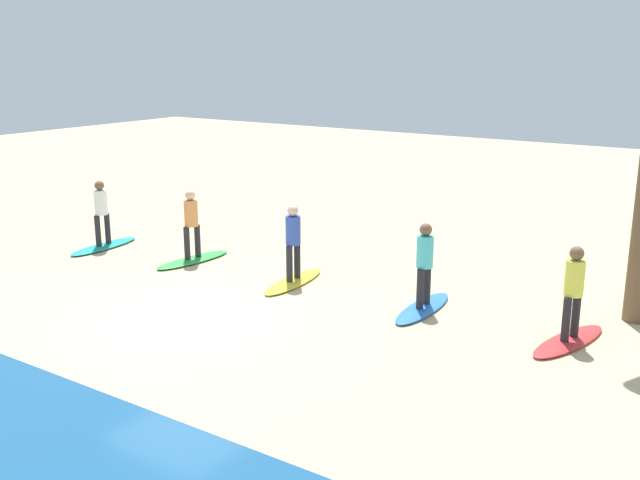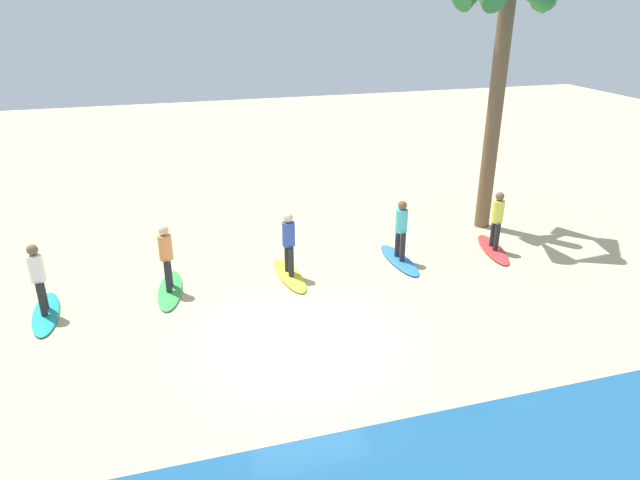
{
  "view_description": "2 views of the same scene",
  "coord_description": "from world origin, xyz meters",
  "px_view_note": "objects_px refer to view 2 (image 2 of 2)",
  "views": [
    {
      "loc": [
        -9.31,
        9.31,
        4.92
      ],
      "look_at": [
        -1.22,
        -2.72,
        1.1
      ],
      "focal_mm": 41.06,
      "sensor_mm": 36.0,
      "label": 1
    },
    {
      "loc": [
        2.49,
        10.04,
        6.64
      ],
      "look_at": [
        -1.2,
        -2.57,
        1.03
      ],
      "focal_mm": 32.38,
      "sensor_mm": 36.0,
      "label": 2
    }
  ],
  "objects_px": {
    "surfboard_blue": "(399,260)",
    "surfer_green": "(166,253)",
    "surfer_yellow": "(289,239)",
    "surfboard_yellow": "(289,275)",
    "surfboard_red": "(493,249)",
    "surfer_red": "(497,216)",
    "palm_tree": "(506,17)",
    "surfboard_teal": "(46,313)",
    "surfer_teal": "(37,274)",
    "surfer_blue": "(401,226)",
    "surfboard_green": "(170,290)"
  },
  "relations": [
    {
      "from": "surfboard_blue",
      "to": "surfer_green",
      "type": "xyz_separation_m",
      "value": [
        6.02,
        0.03,
        0.99
      ]
    },
    {
      "from": "surfer_yellow",
      "to": "surfboard_yellow",
      "type": "bearing_deg",
      "value": -90.0
    },
    {
      "from": "surfboard_red",
      "to": "surfer_red",
      "type": "xyz_separation_m",
      "value": [
        -0.0,
        0.0,
        0.99
      ]
    },
    {
      "from": "palm_tree",
      "to": "surfboard_blue",
      "type": "bearing_deg",
      "value": 25.92
    },
    {
      "from": "surfboard_yellow",
      "to": "surfer_red",
      "type": "bearing_deg",
      "value": 85.34
    },
    {
      "from": "surfboard_yellow",
      "to": "surfer_yellow",
      "type": "distance_m",
      "value": 0.99
    },
    {
      "from": "surfboard_teal",
      "to": "palm_tree",
      "type": "xyz_separation_m",
      "value": [
        -12.27,
        -2.1,
        6.03
      ]
    },
    {
      "from": "surfer_yellow",
      "to": "surfer_teal",
      "type": "height_order",
      "value": "same"
    },
    {
      "from": "surfer_red",
      "to": "surfer_green",
      "type": "bearing_deg",
      "value": -0.35
    },
    {
      "from": "surfer_red",
      "to": "surfer_teal",
      "type": "relative_size",
      "value": 1.0
    },
    {
      "from": "surfboard_red",
      "to": "surfer_yellow",
      "type": "distance_m",
      "value": 5.95
    },
    {
      "from": "surfboard_red",
      "to": "surfer_green",
      "type": "bearing_deg",
      "value": -77.18
    },
    {
      "from": "surfboard_blue",
      "to": "surfer_green",
      "type": "height_order",
      "value": "surfer_green"
    },
    {
      "from": "surfer_green",
      "to": "surfer_blue",
      "type": "bearing_deg",
      "value": -179.68
    },
    {
      "from": "surfboard_red",
      "to": "surfboard_teal",
      "type": "distance_m",
      "value": 11.58
    },
    {
      "from": "surfboard_teal",
      "to": "surfer_red",
      "type": "bearing_deg",
      "value": 88.57
    },
    {
      "from": "surfboard_teal",
      "to": "palm_tree",
      "type": "distance_m",
      "value": 13.83
    },
    {
      "from": "surfer_teal",
      "to": "surfer_red",
      "type": "bearing_deg",
      "value": -178.48
    },
    {
      "from": "surfer_green",
      "to": "surfer_red",
      "type": "bearing_deg",
      "value": 179.65
    },
    {
      "from": "surfer_red",
      "to": "palm_tree",
      "type": "relative_size",
      "value": 0.22
    },
    {
      "from": "surfer_blue",
      "to": "surfboard_teal",
      "type": "xyz_separation_m",
      "value": [
        8.76,
        0.4,
        -0.99
      ]
    },
    {
      "from": "surfer_red",
      "to": "surfboard_green",
      "type": "xyz_separation_m",
      "value": [
        8.84,
        -0.05,
        -0.99
      ]
    },
    {
      "from": "surfboard_blue",
      "to": "surfer_blue",
      "type": "bearing_deg",
      "value": -1.55
    },
    {
      "from": "surfboard_yellow",
      "to": "surfer_yellow",
      "type": "height_order",
      "value": "surfer_yellow"
    },
    {
      "from": "surfboard_red",
      "to": "surfboard_yellow",
      "type": "bearing_deg",
      "value": -77.17
    },
    {
      "from": "surfboard_blue",
      "to": "surfer_blue",
      "type": "xyz_separation_m",
      "value": [
        0.0,
        0.0,
        0.99
      ]
    },
    {
      "from": "surfboard_yellow",
      "to": "surfer_yellow",
      "type": "relative_size",
      "value": 1.28
    },
    {
      "from": "surfer_red",
      "to": "surfboard_blue",
      "type": "height_order",
      "value": "surfer_red"
    },
    {
      "from": "surfer_green",
      "to": "surfer_teal",
      "type": "xyz_separation_m",
      "value": [
        2.74,
        0.36,
        0.0
      ]
    },
    {
      "from": "surfboard_teal",
      "to": "surfboard_blue",
      "type": "bearing_deg",
      "value": 89.64
    },
    {
      "from": "surfer_green",
      "to": "surfboard_teal",
      "type": "distance_m",
      "value": 2.93
    },
    {
      "from": "surfboard_green",
      "to": "surfer_green",
      "type": "height_order",
      "value": "surfer_green"
    },
    {
      "from": "surfboard_blue",
      "to": "surfboard_red",
      "type": "bearing_deg",
      "value": 86.65
    },
    {
      "from": "surfer_yellow",
      "to": "surfer_teal",
      "type": "bearing_deg",
      "value": 3.44
    },
    {
      "from": "surfboard_green",
      "to": "surfer_red",
      "type": "bearing_deg",
      "value": 96.54
    },
    {
      "from": "surfboard_yellow",
      "to": "palm_tree",
      "type": "xyz_separation_m",
      "value": [
        -6.57,
        -1.76,
        6.03
      ]
    },
    {
      "from": "surfboard_blue",
      "to": "surfer_blue",
      "type": "distance_m",
      "value": 0.99
    },
    {
      "from": "surfer_yellow",
      "to": "surfboard_green",
      "type": "bearing_deg",
      "value": -0.37
    },
    {
      "from": "surfer_yellow",
      "to": "surfboard_teal",
      "type": "relative_size",
      "value": 0.78
    },
    {
      "from": "palm_tree",
      "to": "surfboard_red",
      "type": "bearing_deg",
      "value": 68.7
    },
    {
      "from": "surfer_yellow",
      "to": "palm_tree",
      "type": "xyz_separation_m",
      "value": [
        -6.57,
        -1.76,
        5.04
      ]
    },
    {
      "from": "surfer_red",
      "to": "surfer_yellow",
      "type": "relative_size",
      "value": 1.0
    },
    {
      "from": "surfboard_green",
      "to": "surfer_blue",
      "type": "bearing_deg",
      "value": 97.22
    },
    {
      "from": "surfboard_yellow",
      "to": "surfer_green",
      "type": "bearing_deg",
      "value": -94.68
    },
    {
      "from": "surfer_teal",
      "to": "surfer_green",
      "type": "bearing_deg",
      "value": -172.48
    },
    {
      "from": "surfboard_blue",
      "to": "surfer_teal",
      "type": "xyz_separation_m",
      "value": [
        8.76,
        0.4,
        0.99
      ]
    },
    {
      "from": "surfboard_red",
      "to": "surfboard_yellow",
      "type": "height_order",
      "value": "same"
    },
    {
      "from": "surfer_yellow",
      "to": "surfer_green",
      "type": "distance_m",
      "value": 2.96
    },
    {
      "from": "surfboard_red",
      "to": "palm_tree",
      "type": "bearing_deg",
      "value": 171.88
    },
    {
      "from": "surfboard_green",
      "to": "surfer_green",
      "type": "bearing_deg",
      "value": 96.9
    }
  ]
}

